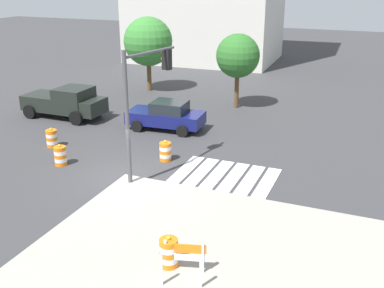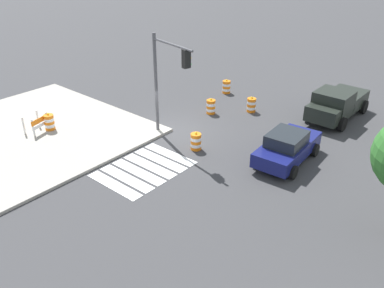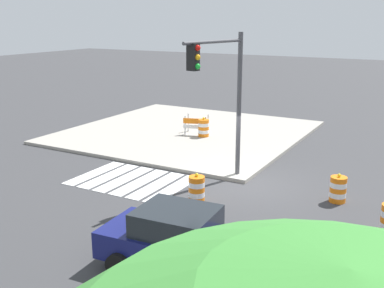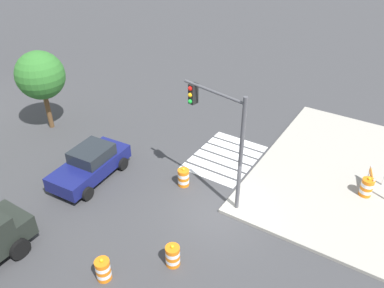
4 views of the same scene
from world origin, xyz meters
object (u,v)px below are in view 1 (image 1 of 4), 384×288
traffic_light_pole (144,89)px  street_tree_streetside_mid (148,42)px  sports_car (166,115)px  construction_barricade (183,257)px  traffic_barrel_on_sidewalk (169,253)px  traffic_barrel_crosswalk_end (165,152)px  traffic_barrel_near_corner (52,138)px  street_tree_streetside_near (238,56)px  pickup_truck (67,102)px  traffic_barrel_median_far (60,156)px

traffic_light_pole → street_tree_streetside_mid: bearing=116.9°
sports_car → construction_barricade: sports_car is taller
traffic_barrel_on_sidewalk → construction_barricade: size_ratio=0.73×
traffic_barrel_crosswalk_end → traffic_barrel_on_sidewalk: size_ratio=1.00×
sports_car → traffic_barrel_near_corner: bearing=-131.3°
traffic_barrel_near_corner → construction_barricade: construction_barricade is taller
traffic_barrel_near_corner → street_tree_streetside_mid: bearing=94.2°
traffic_barrel_near_corner → construction_barricade: 12.86m
traffic_barrel_on_sidewalk → traffic_barrel_near_corner: bearing=144.2°
traffic_light_pole → street_tree_streetside_mid: (-7.09, 13.96, -0.26)m
traffic_barrel_near_corner → traffic_barrel_crosswalk_end: bearing=5.1°
street_tree_streetside_mid → street_tree_streetside_near: bearing=-15.0°
sports_car → pickup_truck: 6.58m
traffic_light_pole → traffic_barrel_on_sidewalk: bearing=-57.0°
sports_car → street_tree_streetside_mid: size_ratio=0.81×
traffic_barrel_crosswalk_end → street_tree_streetside_mid: (-7.08, 12.06, 3.20)m
street_tree_streetside_mid → pickup_truck: bearing=-100.1°
traffic_barrel_crosswalk_end → traffic_light_pole: traffic_light_pole is taller
sports_car → street_tree_streetside_near: size_ratio=0.92×
traffic_barrel_median_far → street_tree_streetside_mid: bearing=101.1°
traffic_barrel_on_sidewalk → construction_barricade: 0.61m
traffic_light_pole → street_tree_streetside_near: size_ratio=1.14×
traffic_barrel_crosswalk_end → street_tree_streetside_mid: bearing=120.4°
construction_barricade → sports_car: bearing=117.4°
traffic_barrel_median_far → traffic_light_pole: traffic_light_pole is taller
sports_car → street_tree_streetside_mid: street_tree_streetside_mid is taller
construction_barricade → traffic_light_pole: (-4.35, 6.03, 3.19)m
pickup_truck → traffic_barrel_crosswalk_end: 9.42m
traffic_barrel_crosswalk_end → traffic_light_pole: size_ratio=0.19×
sports_car → construction_barricade: size_ratio=3.15×
pickup_truck → traffic_barrel_crosswalk_end: pickup_truck is taller
traffic_barrel_on_sidewalk → street_tree_streetside_mid: 22.79m
pickup_truck → construction_barricade: (12.90, -11.89, -0.25)m
traffic_barrel_crosswalk_end → street_tree_streetside_near: street_tree_streetside_near is taller
traffic_barrel_crosswalk_end → construction_barricade: size_ratio=0.73×
construction_barricade → street_tree_streetside_mid: size_ratio=0.26×
street_tree_streetside_mid → sports_car: bearing=-56.7°
traffic_barrel_crosswalk_end → traffic_barrel_median_far: bearing=-151.3°
traffic_light_pole → street_tree_streetside_near: traffic_light_pole is taller
sports_car → traffic_light_pole: size_ratio=0.80×
sports_car → traffic_barrel_crosswalk_end: sports_car is taller
construction_barricade → street_tree_streetside_mid: street_tree_streetside_mid is taller
traffic_barrel_near_corner → traffic_barrel_on_sidewalk: traffic_barrel_on_sidewalk is taller
pickup_truck → street_tree_streetside_mid: size_ratio=0.95×
traffic_barrel_near_corner → traffic_barrel_median_far: 2.61m
sports_car → traffic_light_pole: 7.16m
sports_car → pickup_truck: bearing=-177.5°
traffic_barrel_median_far → street_tree_streetside_mid: (-2.82, 14.40, 3.20)m
traffic_barrel_near_corner → construction_barricade: (10.53, -7.38, 0.27)m
traffic_barrel_median_far → traffic_barrel_near_corner: bearing=136.8°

